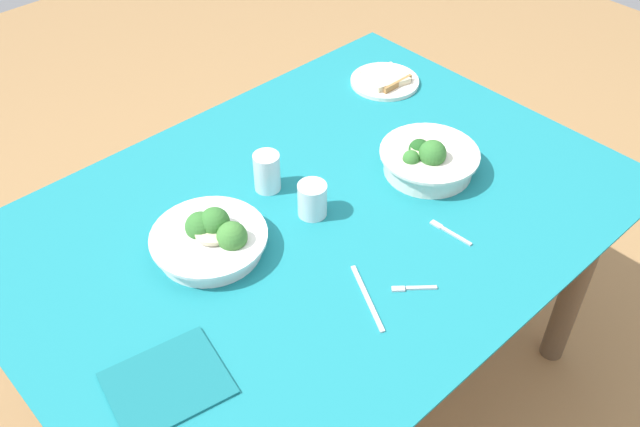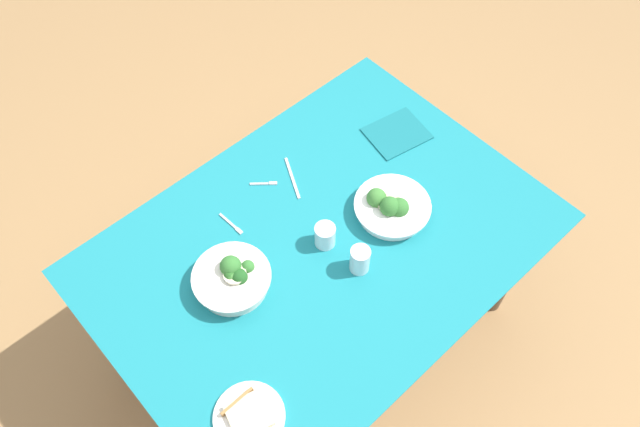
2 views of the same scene
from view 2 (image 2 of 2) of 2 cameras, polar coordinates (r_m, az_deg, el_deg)
ground_plane at (r=2.68m, az=0.11°, el=-10.43°), size 6.00×6.00×0.00m
dining_table at (r=2.14m, az=0.14°, el=-3.95°), size 1.47×1.05×0.70m
broccoli_bowl_far at (r=2.11m, az=6.49°, el=0.59°), size 0.26×0.26×0.10m
broccoli_bowl_near at (r=1.97m, az=-7.96°, el=-5.88°), size 0.25×0.25×0.11m
bread_side_plate at (r=1.83m, az=-6.50°, el=-17.88°), size 0.20×0.20×0.03m
water_glass_center at (r=2.02m, az=0.46°, el=-2.02°), size 0.07×0.07×0.08m
water_glass_side at (r=1.97m, az=3.66°, el=-4.22°), size 0.06×0.06×0.10m
fork_by_far_bowl at (r=2.20m, az=-5.01°, el=2.76°), size 0.08×0.07×0.00m
fork_by_near_bowl at (r=2.11m, az=-8.04°, el=-1.00°), size 0.02×0.11×0.00m
table_knife_left at (r=2.20m, az=-2.54°, el=3.27°), size 0.09×0.17×0.00m
napkin_folded_upper at (r=2.35m, az=7.01°, el=7.26°), size 0.24×0.21×0.01m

